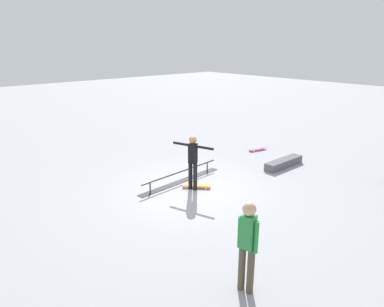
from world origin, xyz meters
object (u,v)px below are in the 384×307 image
at_px(bystander_green_shirt, 248,242).
at_px(loose_skateboard_pink, 258,148).
at_px(skate_ledge, 284,163).
at_px(skater_main, 193,159).
at_px(grind_rail, 181,177).
at_px(skateboard_main, 197,185).

bearing_deg(bystander_green_shirt, loose_skateboard_pink, -65.68).
distance_m(skate_ledge, loose_skateboard_pink, 1.97).
bearing_deg(loose_skateboard_pink, skater_main, 27.74).
bearing_deg(bystander_green_shirt, grind_rail, -40.34).
height_order(skate_ledge, loose_skateboard_pink, skate_ledge).
xyz_separation_m(skater_main, skateboard_main, (-0.16, -0.02, -0.84)).
xyz_separation_m(skate_ledge, skater_main, (3.59, -0.59, 0.79)).
relative_size(skater_main, bystander_green_shirt, 0.97).
relative_size(grind_rail, skater_main, 2.00).
bearing_deg(skateboard_main, grind_rail, 140.70).
xyz_separation_m(skate_ledge, bystander_green_shirt, (5.83, 3.23, 0.79)).
xyz_separation_m(skate_ledge, skateboard_main, (3.42, -0.61, -0.05)).
bearing_deg(skate_ledge, skateboard_main, -10.11).
xyz_separation_m(grind_rail, loose_skateboard_pink, (-4.31, -0.50, -0.07)).
relative_size(skateboard_main, loose_skateboard_pink, 0.88).
xyz_separation_m(grind_rail, skateboard_main, (-0.03, 0.66, -0.07)).
bearing_deg(bystander_green_shirt, skateboard_main, -44.59).
bearing_deg(skater_main, loose_skateboard_pink, -92.02).
relative_size(skate_ledge, skater_main, 1.07).
bearing_deg(skater_main, skate_ledge, -116.28).
distance_m(grind_rail, skateboard_main, 0.66).
relative_size(skate_ledge, skateboard_main, 2.31).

